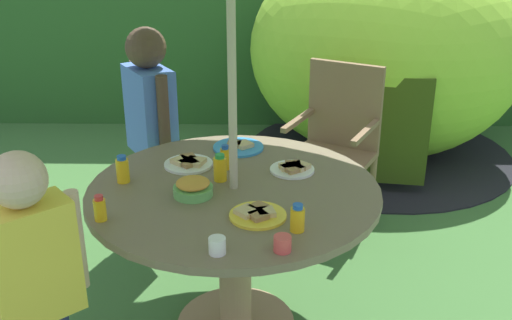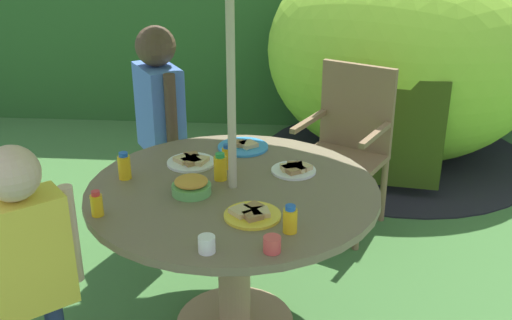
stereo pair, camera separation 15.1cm
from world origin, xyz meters
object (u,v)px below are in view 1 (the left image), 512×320
object	(u,v)px
dome_tent	(386,52)
juice_bottle_far_right	(297,219)
plate_front_edge	(239,147)
cup_near	(282,244)
wooden_chair	(337,138)
juice_bottle_center_back	(220,168)
plate_far_left	(293,168)
child_in_blue_shirt	(150,111)
juice_bottle_mid_left	(225,158)
child_in_yellow_shirt	(32,262)
plate_center_front	(257,214)
garden_table	(234,223)
cup_far	(217,246)
plate_mid_right	(189,163)
juice_bottle_near_left	(100,209)
juice_bottle_near_right	(123,170)

from	to	relation	value
dome_tent	juice_bottle_far_right	xyz separation A→B (m)	(-0.78, -2.55, -0.03)
plate_front_edge	cup_near	distance (m)	0.98
wooden_chair	juice_bottle_center_back	distance (m)	1.24
dome_tent	plate_far_left	world-z (taller)	dome_tent
child_in_blue_shirt	juice_bottle_mid_left	bearing A→B (deg)	4.93
dome_tent	juice_bottle_center_back	world-z (taller)	dome_tent
juice_bottle_far_right	cup_near	size ratio (longest dim) A/B	1.73
child_in_yellow_shirt	plate_center_front	bearing A→B (deg)	-18.54
plate_far_left	plate_center_front	xyz separation A→B (m)	(-0.16, -0.44, -0.00)
garden_table	dome_tent	world-z (taller)	dome_tent
juice_bottle_center_back	cup_far	xyz separation A→B (m)	(0.03, -0.60, -0.03)
garden_table	plate_center_front	size ratio (longest dim) A/B	5.61
child_in_blue_shirt	plate_far_left	world-z (taller)	child_in_blue_shirt
plate_far_left	plate_mid_right	xyz separation A→B (m)	(-0.48, 0.06, -0.00)
plate_far_left	juice_bottle_near_left	xyz separation A→B (m)	(-0.76, -0.48, 0.03)
garden_table	juice_bottle_mid_left	size ratio (longest dim) A/B	10.80
child_in_blue_shirt	cup_far	distance (m)	1.40
juice_bottle_near_left	cup_far	distance (m)	0.53
plate_front_edge	juice_bottle_near_right	xyz separation A→B (m)	(-0.49, -0.40, 0.05)
plate_far_left	juice_bottle_mid_left	xyz separation A→B (m)	(-0.31, 0.02, 0.04)
wooden_chair	cup_far	world-z (taller)	wooden_chair
juice_bottle_near_right	garden_table	bearing A→B (deg)	-5.79
wooden_chair	child_in_blue_shirt	world-z (taller)	child_in_blue_shirt
plate_mid_right	juice_bottle_near_right	xyz separation A→B (m)	(-0.26, -0.18, 0.04)
child_in_blue_shirt	wooden_chair	bearing A→B (deg)	74.60
wooden_chair	child_in_yellow_shirt	distance (m)	2.11
juice_bottle_far_right	plate_far_left	bearing A→B (deg)	89.55
dome_tent	cup_far	size ratio (longest dim) A/B	38.51
juice_bottle_mid_left	cup_near	bearing A→B (deg)	-70.80
child_in_yellow_shirt	plate_front_edge	world-z (taller)	child_in_yellow_shirt
child_in_yellow_shirt	juice_bottle_mid_left	distance (m)	1.00
plate_mid_right	child_in_blue_shirt	bearing A→B (deg)	116.27
plate_center_front	juice_bottle_center_back	xyz separation A→B (m)	(-0.17, 0.33, 0.05)
wooden_chair	juice_bottle_far_right	bearing A→B (deg)	-74.77
plate_mid_right	juice_bottle_far_right	distance (m)	0.77
plate_center_front	plate_mid_right	xyz separation A→B (m)	(-0.33, 0.50, 0.00)
plate_center_front	cup_far	xyz separation A→B (m)	(-0.14, -0.27, 0.02)
plate_far_left	juice_bottle_mid_left	distance (m)	0.31
child_in_yellow_shirt	juice_bottle_far_right	bearing A→B (deg)	-27.90
dome_tent	plate_mid_right	xyz separation A→B (m)	(-1.26, -1.95, -0.07)
plate_center_front	juice_bottle_mid_left	size ratio (longest dim) A/B	1.92
cup_near	juice_bottle_near_right	bearing A→B (deg)	140.73
juice_bottle_mid_left	plate_far_left	bearing A→B (deg)	-3.26
juice_bottle_far_right	juice_bottle_mid_left	size ratio (longest dim) A/B	0.94
wooden_chair	child_in_blue_shirt	size ratio (longest dim) A/B	0.77
garden_table	juice_bottle_near_right	size ratio (longest dim) A/B	10.21
plate_mid_right	juice_bottle_near_left	size ratio (longest dim) A/B	2.17
garden_table	cup_far	bearing A→B (deg)	-93.29
garden_table	child_in_blue_shirt	world-z (taller)	child_in_blue_shirt
child_in_yellow_shirt	juice_bottle_center_back	xyz separation A→B (m)	(0.61, 0.65, 0.07)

